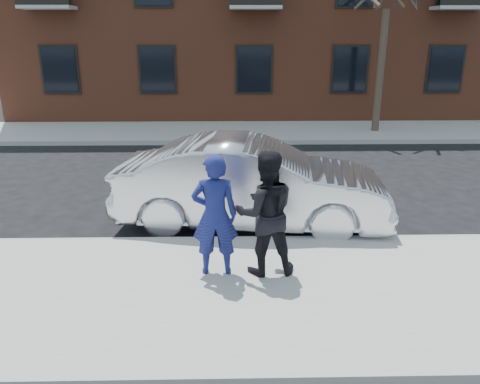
{
  "coord_description": "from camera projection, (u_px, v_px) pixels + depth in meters",
  "views": [
    {
      "loc": [
        -0.85,
        -5.99,
        3.58
      ],
      "look_at": [
        -0.71,
        0.4,
        1.39
      ],
      "focal_mm": 35.0,
      "sensor_mm": 36.0,
      "label": 1
    }
  ],
  "objects": [
    {
      "name": "ground",
      "position": [
        289.0,
        290.0,
        6.84
      ],
      "size": [
        100.0,
        100.0,
        0.0
      ],
      "primitive_type": "plane",
      "color": "black",
      "rests_on": "ground"
    },
    {
      "name": "near_sidewalk",
      "position": [
        292.0,
        295.0,
        6.58
      ],
      "size": [
        50.0,
        3.5,
        0.15
      ],
      "primitive_type": "cube",
      "color": "gray",
      "rests_on": "ground"
    },
    {
      "name": "near_curb",
      "position": [
        279.0,
        241.0,
        8.28
      ],
      "size": [
        50.0,
        0.1,
        0.15
      ],
      "primitive_type": "cube",
      "color": "#999691",
      "rests_on": "ground"
    },
    {
      "name": "far_sidewalk",
      "position": [
        253.0,
        132.0,
        17.46
      ],
      "size": [
        50.0,
        3.5,
        0.15
      ],
      "primitive_type": "cube",
      "color": "gray",
      "rests_on": "ground"
    },
    {
      "name": "far_curb",
      "position": [
        256.0,
        142.0,
        15.76
      ],
      "size": [
        50.0,
        0.1,
        0.15
      ],
      "primitive_type": "cube",
      "color": "#999691",
      "rests_on": "ground"
    },
    {
      "name": "silver_sedan",
      "position": [
        252.0,
        184.0,
        8.92
      ],
      "size": [
        5.31,
        2.36,
        1.7
      ],
      "primitive_type": "imported",
      "rotation": [
        0.0,
        0.0,
        1.46
      ],
      "color": "silver",
      "rests_on": "ground"
    },
    {
      "name": "man_hoodie",
      "position": [
        215.0,
        215.0,
        6.77
      ],
      "size": [
        0.68,
        0.51,
        1.84
      ],
      "rotation": [
        0.0,
        0.0,
        3.17
      ],
      "color": "navy",
      "rests_on": "near_sidewalk"
    },
    {
      "name": "man_peacoat",
      "position": [
        265.0,
        213.0,
        6.79
      ],
      "size": [
        0.97,
        0.79,
        1.87
      ],
      "rotation": [
        0.0,
        0.0,
        3.24
      ],
      "color": "black",
      "rests_on": "near_sidewalk"
    }
  ]
}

